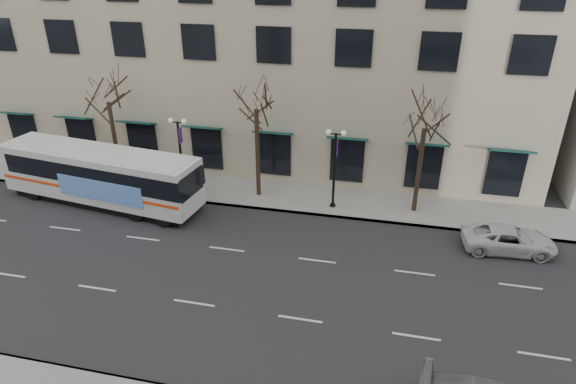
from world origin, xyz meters
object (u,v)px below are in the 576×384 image
(tree_far_mid, at_px, (256,94))
(city_bus, at_px, (101,175))
(tree_far_right, at_px, (427,112))
(lamp_post_left, at_px, (181,152))
(tree_far_left, at_px, (106,88))
(lamp_post_right, at_px, (335,166))
(white_pickup, at_px, (509,239))

(tree_far_mid, xyz_separation_m, city_bus, (-9.38, -3.02, -4.93))
(tree_far_right, relative_size, lamp_post_left, 1.55)
(tree_far_right, xyz_separation_m, city_bus, (-19.38, -3.02, -4.45))
(tree_far_left, distance_m, lamp_post_right, 15.48)
(tree_far_left, bearing_deg, white_pickup, -7.44)
(tree_far_left, xyz_separation_m, white_pickup, (24.91, -3.25, -6.02))
(lamp_post_left, relative_size, lamp_post_right, 1.00)
(white_pickup, bearing_deg, tree_far_mid, 73.81)
(city_bus, bearing_deg, lamp_post_left, 36.67)
(tree_far_left, distance_m, lamp_post_left, 6.29)
(tree_far_left, distance_m, tree_far_mid, 10.00)
(lamp_post_left, xyz_separation_m, lamp_post_right, (10.00, 0.00, 0.00))
(tree_far_right, bearing_deg, tree_far_left, 180.00)
(tree_far_mid, height_order, city_bus, tree_far_mid)
(tree_far_right, distance_m, city_bus, 20.11)
(tree_far_left, relative_size, city_bus, 0.61)
(tree_far_right, xyz_separation_m, lamp_post_left, (-14.99, -0.60, -3.48))
(tree_far_mid, distance_m, lamp_post_right, 6.41)
(tree_far_right, distance_m, white_pickup, 8.23)
(city_bus, height_order, white_pickup, city_bus)
(tree_far_left, bearing_deg, lamp_post_left, -6.83)
(lamp_post_left, bearing_deg, tree_far_right, 2.29)
(lamp_post_right, relative_size, white_pickup, 1.07)
(tree_far_left, distance_m, white_pickup, 25.83)
(tree_far_mid, xyz_separation_m, lamp_post_right, (5.01, -0.60, -3.96))
(tree_far_left, height_order, tree_far_right, tree_far_left)
(tree_far_mid, bearing_deg, tree_far_right, -0.00)
(lamp_post_left, relative_size, white_pickup, 1.07)
(tree_far_mid, height_order, tree_far_right, tree_far_mid)
(lamp_post_left, distance_m, lamp_post_right, 10.00)
(tree_far_right, distance_m, lamp_post_left, 15.40)
(city_bus, bearing_deg, white_pickup, 7.28)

